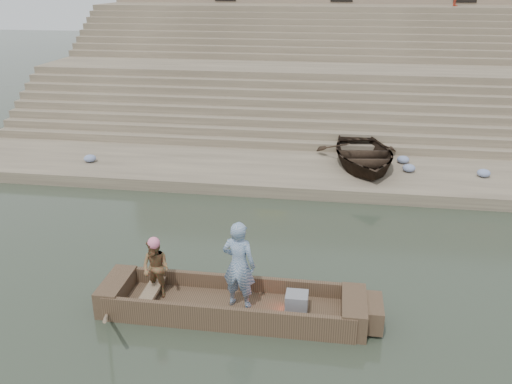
% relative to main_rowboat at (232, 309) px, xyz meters
% --- Properties ---
extents(ground, '(120.00, 120.00, 0.00)m').
position_rel_main_rowboat_xyz_m(ground, '(3.97, 0.45, -0.11)').
color(ground, '#273225').
rests_on(ground, ground).
extents(lower_landing, '(32.00, 4.00, 0.40)m').
position_rel_main_rowboat_xyz_m(lower_landing, '(3.97, 8.45, 0.09)').
color(lower_landing, gray).
rests_on(lower_landing, ground).
extents(mid_landing, '(32.00, 3.00, 2.80)m').
position_rel_main_rowboat_xyz_m(mid_landing, '(3.97, 15.95, 1.29)').
color(mid_landing, gray).
rests_on(mid_landing, ground).
extents(upper_landing, '(32.00, 3.00, 5.20)m').
position_rel_main_rowboat_xyz_m(upper_landing, '(3.97, 22.95, 2.49)').
color(upper_landing, gray).
rests_on(upper_landing, ground).
extents(ghat_steps, '(32.00, 11.00, 5.20)m').
position_rel_main_rowboat_xyz_m(ghat_steps, '(3.97, 17.64, 1.69)').
color(ghat_steps, gray).
rests_on(ghat_steps, ground).
extents(main_rowboat, '(5.00, 1.30, 0.22)m').
position_rel_main_rowboat_xyz_m(main_rowboat, '(0.00, 0.00, 0.00)').
color(main_rowboat, brown).
rests_on(main_rowboat, ground).
extents(rowboat_trim, '(6.04, 2.63, 2.01)m').
position_rel_main_rowboat_xyz_m(rowboat_trim, '(0.21, -0.01, 0.20)').
color(rowboat_trim, brown).
rests_on(rowboat_trim, ground).
extents(standing_man, '(0.79, 0.59, 1.94)m').
position_rel_main_rowboat_xyz_m(standing_man, '(0.17, 0.01, 1.08)').
color(standing_man, navy).
rests_on(standing_man, main_rowboat).
extents(rowing_man, '(0.77, 0.67, 1.34)m').
position_rel_main_rowboat_xyz_m(rowing_man, '(-1.66, 0.12, 0.78)').
color(rowing_man, '#256F34').
rests_on(rowing_man, main_rowboat).
extents(television, '(0.46, 0.42, 0.40)m').
position_rel_main_rowboat_xyz_m(television, '(1.37, -0.00, 0.31)').
color(television, slate).
rests_on(television, main_rowboat).
extents(beached_rowboat, '(3.60, 4.64, 0.88)m').
position_rel_main_rowboat_xyz_m(beached_rowboat, '(3.02, 8.95, 0.73)').
color(beached_rowboat, '#2D2116').
rests_on(beached_rowboat, lower_landing).
extents(cloth_bundles, '(14.26, 2.00, 0.26)m').
position_rel_main_rowboat_xyz_m(cloth_bundles, '(2.33, 8.64, 0.42)').
color(cloth_bundles, '#3F5999').
rests_on(cloth_bundles, lower_landing).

